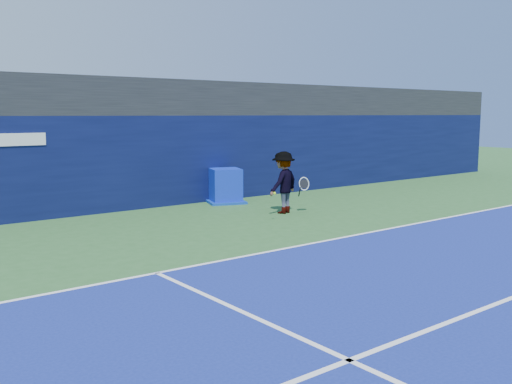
% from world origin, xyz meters
% --- Properties ---
extents(ground, '(80.00, 80.00, 0.00)m').
position_xyz_m(ground, '(0.00, 0.00, 0.00)').
color(ground, '#2C5D29').
rests_on(ground, ground).
extents(baseline, '(24.00, 0.10, 0.01)m').
position_xyz_m(baseline, '(0.00, 3.00, 0.01)').
color(baseline, white).
rests_on(baseline, ground).
extents(stadium_band, '(36.00, 3.00, 1.20)m').
position_xyz_m(stadium_band, '(0.00, 11.50, 3.60)').
color(stadium_band, black).
rests_on(stadium_band, back_wall_assembly).
extents(back_wall_assembly, '(36.00, 1.03, 3.00)m').
position_xyz_m(back_wall_assembly, '(-0.00, 10.50, 1.50)').
color(back_wall_assembly, '#0A1038').
rests_on(back_wall_assembly, ground).
extents(equipment_cart, '(1.59, 1.59, 1.19)m').
position_xyz_m(equipment_cart, '(1.14, 9.46, 0.54)').
color(equipment_cart, '#0D24B6').
rests_on(equipment_cart, ground).
extents(tennis_player, '(1.46, 1.03, 1.92)m').
position_xyz_m(tennis_player, '(1.35, 6.63, 0.96)').
color(tennis_player, white).
rests_on(tennis_player, ground).
extents(tennis_ball, '(0.08, 0.08, 0.08)m').
position_xyz_m(tennis_ball, '(0.22, 5.71, 0.82)').
color(tennis_ball, '#B7DA18').
rests_on(tennis_ball, ground).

